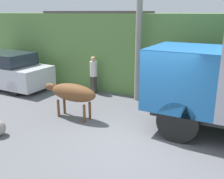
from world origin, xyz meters
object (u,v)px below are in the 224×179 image
object	(u,v)px
pedestrian_on_hill	(94,73)
utility_pole	(139,29)
brown_cow	(72,93)
parked_suv	(5,71)

from	to	relation	value
pedestrian_on_hill	utility_pole	bearing A→B (deg)	-161.42
utility_pole	pedestrian_on_hill	bearing A→B (deg)	-178.85
brown_cow	utility_pole	distance (m)	3.65
parked_suv	utility_pole	xyz separation A→B (m)	(6.33, 1.22, 2.05)
pedestrian_on_hill	utility_pole	distance (m)	2.85
brown_cow	utility_pole	bearing A→B (deg)	73.56
brown_cow	utility_pole	size ratio (longest dim) A/B	0.37
brown_cow	pedestrian_on_hill	distance (m)	2.95
pedestrian_on_hill	utility_pole	xyz separation A→B (m)	(2.08, 0.04, 1.95)
parked_suv	utility_pole	size ratio (longest dim) A/B	0.84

